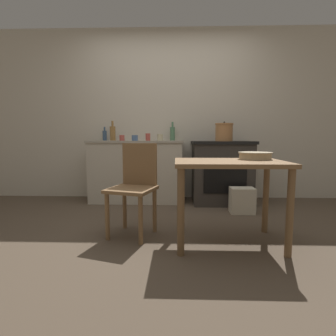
# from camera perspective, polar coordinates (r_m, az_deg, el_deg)

# --- Properties ---
(ground_plane) EXTENTS (14.00, 14.00, 0.00)m
(ground_plane) POSITION_cam_1_polar(r_m,az_deg,el_deg) (2.66, -0.37, -13.74)
(ground_plane) COLOR brown
(wall_back) EXTENTS (8.00, 0.07, 2.55)m
(wall_back) POSITION_cam_1_polar(r_m,az_deg,el_deg) (4.10, 0.48, 11.45)
(wall_back) COLOR beige
(wall_back) RESTS_ON ground_plane
(counter_cabinet) EXTENTS (1.35, 0.54, 0.89)m
(counter_cabinet) POSITION_cam_1_polar(r_m,az_deg,el_deg) (3.87, -6.79, -0.63)
(counter_cabinet) COLOR beige
(counter_cabinet) RESTS_ON ground_plane
(stove) EXTENTS (0.84, 0.66, 0.88)m
(stove) POSITION_cam_1_polar(r_m,az_deg,el_deg) (3.82, 11.50, -0.83)
(stove) COLOR #38332D
(stove) RESTS_ON ground_plane
(work_table) EXTENTS (0.93, 0.64, 0.73)m
(work_table) POSITION_cam_1_polar(r_m,az_deg,el_deg) (2.33, 13.12, -1.49)
(work_table) COLOR olive
(work_table) RESTS_ON ground_plane
(chair) EXTENTS (0.50, 0.50, 0.87)m
(chair) POSITION_cam_1_polar(r_m,az_deg,el_deg) (2.53, -7.26, -3.71)
(chair) COLOR olive
(chair) RESTS_ON ground_plane
(flour_sack) EXTENTS (0.29, 0.20, 0.32)m
(flour_sack) POSITION_cam_1_polar(r_m,az_deg,el_deg) (3.38, 15.82, -6.79)
(flour_sack) COLOR beige
(flour_sack) RESTS_ON ground_plane
(stock_pot) EXTENTS (0.25, 0.25, 0.27)m
(stock_pot) POSITION_cam_1_polar(r_m,az_deg,el_deg) (3.72, 12.10, 7.63)
(stock_pot) COLOR #B77A47
(stock_pot) RESTS_ON stove
(mixing_bowl_large) EXTENTS (0.30, 0.30, 0.07)m
(mixing_bowl_large) POSITION_cam_1_polar(r_m,az_deg,el_deg) (2.51, 18.46, 2.65)
(mixing_bowl_large) COLOR tan
(mixing_bowl_large) RESTS_ON work_table
(bottle_far_left) EXTENTS (0.07, 0.07, 0.28)m
(bottle_far_left) POSITION_cam_1_polar(r_m,az_deg,el_deg) (3.95, 0.99, 7.54)
(bottle_far_left) COLOR #517F5B
(bottle_far_left) RESTS_ON counter_cabinet
(bottle_left) EXTENTS (0.08, 0.08, 0.29)m
(bottle_left) POSITION_cam_1_polar(r_m,az_deg,el_deg) (3.95, -11.95, 7.46)
(bottle_left) COLOR olive
(bottle_left) RESTS_ON counter_cabinet
(bottle_mid_left) EXTENTS (0.06, 0.06, 0.20)m
(bottle_mid_left) POSITION_cam_1_polar(r_m,az_deg,el_deg) (4.12, -13.62, 6.94)
(bottle_mid_left) COLOR #3D5675
(bottle_mid_left) RESTS_ON counter_cabinet
(cup_center_left) EXTENTS (0.07, 0.07, 0.10)m
(cup_center_left) POSITION_cam_1_polar(r_m,az_deg,el_deg) (3.75, -4.39, 6.74)
(cup_center_left) COLOR #B74C42
(cup_center_left) RESTS_ON counter_cabinet
(cup_center) EXTENTS (0.07, 0.07, 0.08)m
(cup_center) POSITION_cam_1_polar(r_m,az_deg,el_deg) (3.74, -9.99, 6.47)
(cup_center) COLOR #B74C42
(cup_center) RESTS_ON counter_cabinet
(cup_center_right) EXTENTS (0.08, 0.08, 0.09)m
(cup_center_right) POSITION_cam_1_polar(r_m,az_deg,el_deg) (3.68, -1.73, 6.67)
(cup_center_right) COLOR beige
(cup_center_right) RESTS_ON counter_cabinet
(cup_mid_right) EXTENTS (0.08, 0.08, 0.08)m
(cup_mid_right) POSITION_cam_1_polar(r_m,az_deg,el_deg) (3.67, -7.24, 6.51)
(cup_mid_right) COLOR #4C6B99
(cup_mid_right) RESTS_ON counter_cabinet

